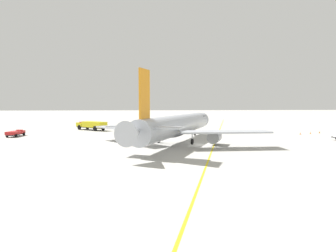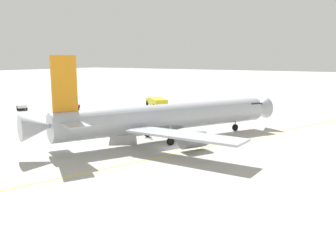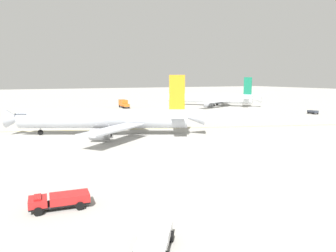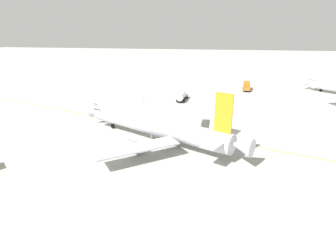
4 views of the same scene
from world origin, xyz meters
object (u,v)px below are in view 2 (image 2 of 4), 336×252
ops_pickup_truck (68,107)px  fire_tender_truck (157,102)px  airliner_main (165,118)px  pushback_tug_truck (22,106)px

ops_pickup_truck → fire_tender_truck: bearing=-41.0°
airliner_main → pushback_tug_truck: 47.05m
ops_pickup_truck → fire_tender_truck: (14.80, 14.32, 0.73)m
pushback_tug_truck → fire_tender_truck: bearing=-109.1°
airliner_main → ops_pickup_truck: airliner_main is taller
airliner_main → ops_pickup_truck: 38.54m
airliner_main → pushback_tug_truck: size_ratio=8.27×
pushback_tug_truck → ops_pickup_truck: 11.39m
ops_pickup_truck → pushback_tug_truck: bearing=120.3°
airliner_main → pushback_tug_truck: bearing=104.3°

